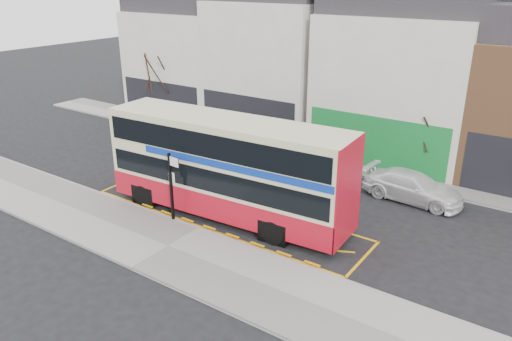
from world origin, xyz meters
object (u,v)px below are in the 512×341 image
Objects in this scene: car_white at (413,187)px; street_tree_left at (158,63)px; double_decker_bus at (228,167)px; street_tree_right at (431,123)px; car_silver at (210,132)px; bus_stop_post at (172,181)px; car_grey at (310,154)px.

street_tree_left reaches higher than car_white.
double_decker_bus is 11.79m from street_tree_right.
street_tree_right is (19.97, 0.42, -1.38)m from street_tree_left.
street_tree_right is at bearing 1.20° from street_tree_left.
bus_stop_post is at bearing -142.11° from car_silver.
street_tree_left reaches higher than street_tree_right.
bus_stop_post is 0.83× the size of car_silver.
street_tree_left is at bearing 96.00° from car_grey.
double_decker_bus is 2.57× the size of street_tree_right.
car_silver is (-6.29, 10.14, -1.40)m from bus_stop_post.
bus_stop_post is at bearing 139.28° from car_white.
double_decker_bus is 3.73× the size of bus_stop_post.
street_tree_right reaches higher than car_grey.
car_white is (8.17, 8.60, -1.34)m from bus_stop_post.
car_grey is at bearing -161.35° from street_tree_right.
car_grey is 0.88× the size of car_white.
street_tree_left is at bearing 82.14° from car_silver.
bus_stop_post is at bearing -43.53° from street_tree_left.
car_silver is at bearing 130.62° from double_decker_bus.
car_silver is 0.88× the size of car_grey.
car_grey is (-0.09, 7.99, -1.76)m from double_decker_bus.
street_tree_right is (6.08, 10.07, 0.68)m from double_decker_bus.
street_tree_left reaches higher than bus_stop_post.
car_grey is 14.41m from street_tree_left.
street_tree_left is at bearing 141.82° from bus_stop_post.
street_tree_left reaches higher than double_decker_bus.
double_decker_bus is 3.08× the size of car_silver.
double_decker_bus reaches higher than car_silver.
street_tree_right is at bearing 62.64° from bus_stop_post.
car_white is at bearing -89.98° from car_silver.
car_white is (14.46, -1.54, 0.06)m from car_silver.
street_tree_right is at bearing 55.35° from double_decker_bus.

